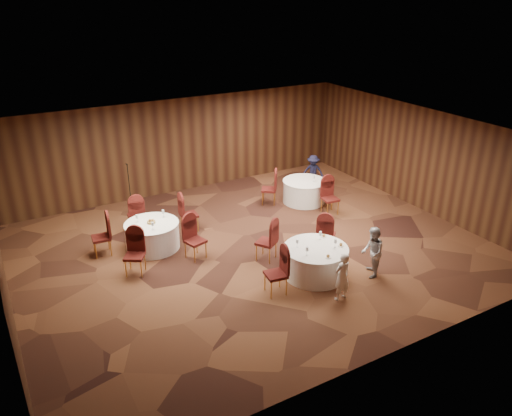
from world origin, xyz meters
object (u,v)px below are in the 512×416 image
man_c (313,172)px  woman_a (342,277)px  table_left (152,235)px  woman_b (372,252)px  table_right (304,191)px  mic_stand (131,199)px  table_main (315,261)px

man_c → woman_a: bearing=-76.7°
table_left → man_c: (6.37, 1.49, 0.22)m
table_left → woman_b: 5.81m
table_left → woman_a: size_ratio=1.24×
table_left → table_right: (5.39, 0.60, 0.00)m
mic_stand → woman_a: (2.73, -7.04, 0.11)m
woman_b → man_c: 5.93m
table_main → woman_b: size_ratio=1.23×
table_right → mic_stand: (-5.22, 1.97, 0.10)m
table_left → woman_a: 5.33m
man_c → mic_stand: bearing=-146.4°
man_c → woman_b: bearing=-68.1°
table_left → table_right: bearing=6.4°
table_main → table_left: same height
mic_stand → woman_a: size_ratio=1.38×
table_right → woman_a: woman_a is taller
table_main → woman_b: (1.16, -0.71, 0.27)m
woman_a → man_c: size_ratio=0.98×
mic_stand → woman_b: mic_stand is taller
table_right → man_c: size_ratio=1.19×
table_main → mic_stand: mic_stand is taller
table_right → mic_stand: 5.58m
table_main → table_left: 4.48m
table_main → woman_b: 1.39m
table_left → woman_a: (2.91, -4.46, 0.21)m
table_right → man_c: bearing=42.4°
table_right → table_left: bearing=-173.6°
table_left → man_c: bearing=13.2°
table_left → woman_a: bearing=-56.9°
table_right → mic_stand: size_ratio=0.88×
table_left → woman_b: size_ratio=1.13×
table_left → mic_stand: 2.58m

